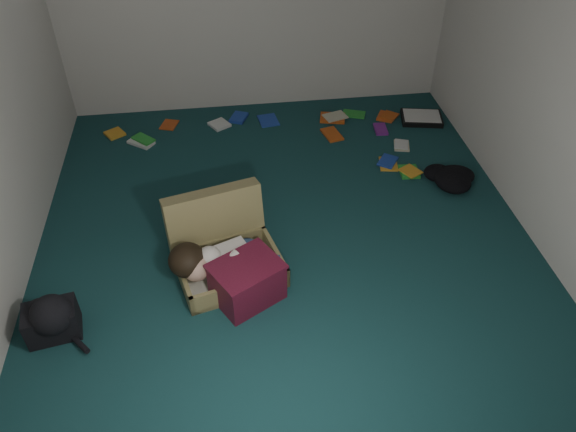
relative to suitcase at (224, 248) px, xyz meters
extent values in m
plane|color=#163D3F|center=(0.51, 0.24, -0.17)|extent=(4.50, 4.50, 0.00)
plane|color=silver|center=(0.51, -2.01, 1.13)|extent=(4.50, 0.00, 4.50)
plane|color=silver|center=(2.51, 0.24, 1.13)|extent=(0.00, 4.50, 4.50)
cube|color=#8F834F|center=(0.04, -0.15, -0.08)|extent=(0.87, 0.71, 0.17)
cube|color=silver|center=(0.04, -0.15, -0.12)|extent=(0.79, 0.63, 0.02)
cube|color=#8F834F|center=(-0.05, 0.19, 0.10)|extent=(0.79, 0.41, 0.56)
cube|color=silver|center=(0.02, -0.17, 0.02)|extent=(0.37, 0.29, 0.24)
sphere|color=tan|center=(-0.21, -0.27, 0.08)|extent=(0.21, 0.21, 0.21)
ellipsoid|color=black|center=(-0.26, -0.22, 0.12)|extent=(0.27, 0.29, 0.24)
ellipsoid|color=navy|center=(0.18, -0.12, 0.02)|extent=(0.25, 0.29, 0.24)
cube|color=navy|center=(0.12, -0.26, 0.00)|extent=(0.31, 0.28, 0.15)
cube|color=navy|center=(0.28, -0.23, -0.02)|extent=(0.27, 0.15, 0.12)
sphere|color=white|center=(0.37, -0.17, -0.04)|extent=(0.12, 0.12, 0.12)
sphere|color=white|center=(0.39, -0.25, -0.05)|extent=(0.11, 0.11, 0.11)
cylinder|color=tan|center=(0.11, -0.30, 0.06)|extent=(0.21, 0.11, 0.07)
cube|color=#591226|center=(0.15, -0.37, -0.01)|extent=(0.57, 0.53, 0.30)
cube|color=#591226|center=(0.15, -0.37, 0.15)|extent=(0.60, 0.56, 0.02)
cube|color=black|center=(2.21, 1.90, -0.14)|extent=(0.48, 0.40, 0.05)
cube|color=white|center=(2.21, 1.90, -0.11)|extent=(0.43, 0.35, 0.01)
cube|color=gold|center=(-1.04, 2.04, -0.16)|extent=(0.21, 0.15, 0.02)
cube|color=#C54B1A|center=(-0.49, 2.16, -0.16)|extent=(0.26, 0.25, 0.02)
cube|color=silver|center=(0.04, 2.08, -0.16)|extent=(0.20, 0.24, 0.02)
cube|color=#1C3B9D|center=(0.57, 2.11, -0.16)|extent=(0.22, 0.25, 0.02)
cube|color=#C64E17|center=(1.26, 2.05, -0.16)|extent=(0.26, 0.24, 0.02)
cube|color=green|center=(1.51, 2.11, -0.16)|extent=(0.22, 0.17, 0.02)
cube|color=#79228B|center=(1.72, 1.76, -0.16)|extent=(0.26, 0.25, 0.02)
cube|color=beige|center=(1.85, 1.43, -0.16)|extent=(0.19, 0.23, 0.02)
cube|color=gold|center=(1.63, 1.14, -0.16)|extent=(0.23, 0.25, 0.02)
cube|color=#C54B1A|center=(1.85, 2.00, -0.16)|extent=(0.25, 0.23, 0.02)
cube|color=silver|center=(-0.76, 1.84, -0.16)|extent=(0.23, 0.19, 0.02)
cube|color=#1C3B9D|center=(0.26, 2.19, -0.16)|extent=(0.25, 0.26, 0.02)
cube|color=#C64E17|center=(1.19, 1.73, -0.16)|extent=(0.17, 0.22, 0.02)
cube|color=green|center=(1.79, 0.97, -0.16)|extent=(0.24, 0.26, 0.02)
camera|label=1|loc=(0.07, -3.15, 2.95)|focal=35.00mm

